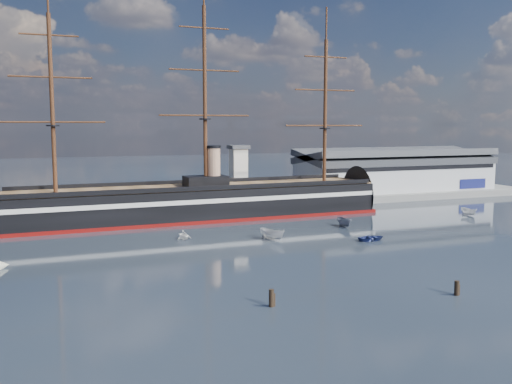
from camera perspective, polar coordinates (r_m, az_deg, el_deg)
name	(u,v)px	position (r m, az deg, el deg)	size (l,w,h in m)	color
ground	(277,230)	(122.86, 2.14, -3.78)	(600.00, 600.00, 0.00)	#19202D
quay	(259,205)	(159.46, 0.25, -1.33)	(180.00, 18.00, 2.00)	slate
warehouse	(395,171)	(185.03, 13.74, 2.08)	(63.00, 21.00, 11.60)	#B7BABC
quay_tower	(238,172)	(153.11, -1.76, 2.00)	(5.00, 5.00, 15.00)	silver
warship	(191,202)	(136.43, -6.53, -1.04)	(113.01, 17.73, 53.94)	black
motorboat_a	(272,240)	(112.14, 1.64, -4.79)	(6.91, 2.53, 2.76)	silver
motorboat_b	(372,241)	(113.61, 11.50, -4.78)	(3.35, 1.34, 1.56)	navy
motorboat_c	(344,227)	(127.76, 8.83, -3.44)	(6.09, 2.23, 2.44)	slate
motorboat_d	(184,239)	(113.39, -7.25, -4.72)	(5.55, 2.41, 2.04)	white
motorboat_f	(469,215)	(151.42, 20.50, -2.20)	(5.72, 2.10, 2.29)	white
piling_near_left	(271,307)	(72.10, 1.55, -11.40)	(0.64, 0.64, 2.92)	black
piling_near_mid	(456,295)	(81.10, 19.41, -9.71)	(0.64, 0.64, 2.66)	black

